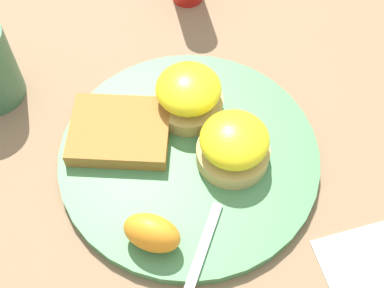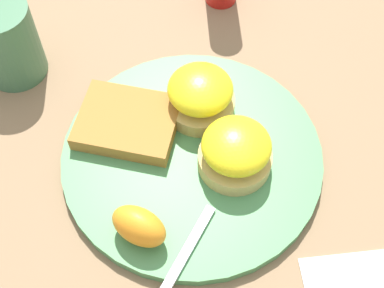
{
  "view_description": "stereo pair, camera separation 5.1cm",
  "coord_description": "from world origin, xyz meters",
  "px_view_note": "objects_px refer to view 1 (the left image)",
  "views": [
    {
      "loc": [
        0.0,
        0.32,
        0.54
      ],
      "look_at": [
        0.0,
        0.0,
        0.03
      ],
      "focal_mm": 50.0,
      "sensor_mm": 36.0,
      "label": 1
    },
    {
      "loc": [
        -0.05,
        0.31,
        0.54
      ],
      "look_at": [
        0.0,
        0.0,
        0.03
      ],
      "focal_mm": 50.0,
      "sensor_mm": 36.0,
      "label": 2
    }
  ],
  "objects_px": {
    "sandwich_benedict_right": "(189,95)",
    "hashbrown_patty": "(123,131)",
    "sandwich_benedict_left": "(237,145)",
    "fork": "(223,198)",
    "orange_wedge": "(155,233)"
  },
  "relations": [
    {
      "from": "sandwich_benedict_right",
      "to": "hashbrown_patty",
      "type": "distance_m",
      "value": 0.09
    },
    {
      "from": "sandwich_benedict_left",
      "to": "hashbrown_patty",
      "type": "bearing_deg",
      "value": -13.85
    },
    {
      "from": "sandwich_benedict_left",
      "to": "sandwich_benedict_right",
      "type": "distance_m",
      "value": 0.09
    },
    {
      "from": "hashbrown_patty",
      "to": "fork",
      "type": "relative_size",
      "value": 0.58
    },
    {
      "from": "sandwich_benedict_right",
      "to": "orange_wedge",
      "type": "xyz_separation_m",
      "value": [
        0.04,
        0.17,
        -0.01
      ]
    },
    {
      "from": "sandwich_benedict_left",
      "to": "hashbrown_patty",
      "type": "height_order",
      "value": "sandwich_benedict_left"
    },
    {
      "from": "sandwich_benedict_left",
      "to": "fork",
      "type": "xyz_separation_m",
      "value": [
        0.02,
        0.05,
        -0.03
      ]
    },
    {
      "from": "hashbrown_patty",
      "to": "fork",
      "type": "height_order",
      "value": "hashbrown_patty"
    },
    {
      "from": "sandwich_benedict_right",
      "to": "hashbrown_patty",
      "type": "bearing_deg",
      "value": 26.28
    },
    {
      "from": "sandwich_benedict_left",
      "to": "hashbrown_patty",
      "type": "distance_m",
      "value": 0.13
    },
    {
      "from": "sandwich_benedict_left",
      "to": "fork",
      "type": "height_order",
      "value": "sandwich_benedict_left"
    },
    {
      "from": "sandwich_benedict_right",
      "to": "hashbrown_patty",
      "type": "xyz_separation_m",
      "value": [
        0.08,
        0.04,
        -0.02
      ]
    },
    {
      "from": "fork",
      "to": "orange_wedge",
      "type": "bearing_deg",
      "value": 34.05
    },
    {
      "from": "sandwich_benedict_right",
      "to": "orange_wedge",
      "type": "height_order",
      "value": "sandwich_benedict_right"
    },
    {
      "from": "sandwich_benedict_left",
      "to": "orange_wedge",
      "type": "height_order",
      "value": "sandwich_benedict_left"
    }
  ]
}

